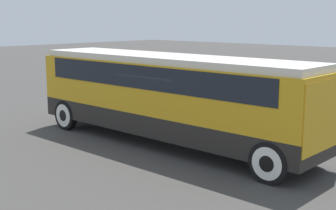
{
  "coord_description": "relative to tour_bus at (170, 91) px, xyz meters",
  "views": [
    {
      "loc": [
        10.8,
        -11.64,
        4.32
      ],
      "look_at": [
        0.0,
        0.0,
        1.4
      ],
      "focal_mm": 50.0,
      "sensor_mm": 36.0,
      "label": 1
    }
  ],
  "objects": [
    {
      "name": "parked_car_mid",
      "position": [
        -3.42,
        5.32,
        -1.17
      ],
      "size": [
        4.25,
        1.96,
        1.43
      ],
      "color": "navy",
      "rests_on": "ground_plane"
    },
    {
      "name": "ground_plane",
      "position": [
        -0.1,
        0.0,
        -1.89
      ],
      "size": [
        120.0,
        120.0,
        0.0
      ],
      "primitive_type": "plane",
      "color": "#423F3D"
    },
    {
      "name": "parked_car_near",
      "position": [
        -4.37,
        8.31,
        -1.19
      ],
      "size": [
        4.65,
        1.82,
        1.4
      ],
      "color": "maroon",
      "rests_on": "ground_plane"
    },
    {
      "name": "tour_bus",
      "position": [
        0.0,
        0.0,
        0.0
      ],
      "size": [
        11.24,
        2.51,
        3.11
      ],
      "color": "black",
      "rests_on": "ground_plane"
    }
  ]
}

